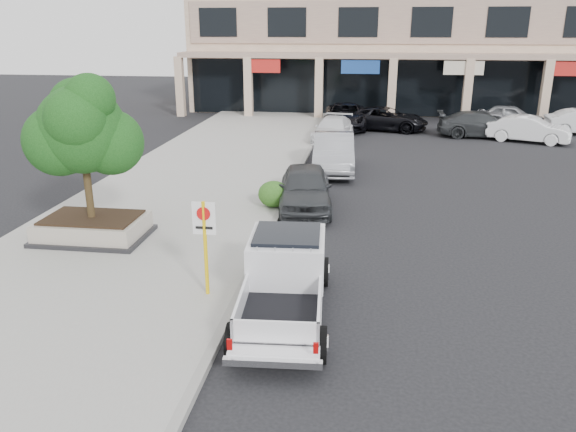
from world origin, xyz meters
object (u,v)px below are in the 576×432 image
(curb_car_c, at_px, (333,130))
(lot_car_b, at_px, (529,129))
(lot_car_a, at_px, (494,123))
(lot_car_d, at_px, (386,119))
(curb_car_a, at_px, (305,188))
(lot_car_c, at_px, (482,125))
(planter, at_px, (93,228))
(planter_tree, at_px, (88,129))
(pickup_truck, at_px, (284,283))
(curb_car_b, at_px, (334,153))
(lot_car_e, at_px, (511,116))
(no_parking_sign, at_px, (205,235))
(curb_car_d, at_px, (345,116))

(curb_car_c, height_order, lot_car_b, lot_car_b)
(lot_car_a, height_order, lot_car_d, lot_car_a)
(curb_car_a, height_order, lot_car_a, curb_car_a)
(lot_car_b, height_order, lot_car_c, lot_car_c)
(curb_car_c, xyz_separation_m, lot_car_a, (9.38, 2.95, 0.08))
(planter, height_order, lot_car_b, lot_car_b)
(lot_car_a, bearing_deg, lot_car_b, -124.40)
(lot_car_c, relative_size, lot_car_d, 0.99)
(planter_tree, bearing_deg, planter, -131.03)
(planter_tree, relative_size, pickup_truck, 0.76)
(curb_car_a, relative_size, lot_car_b, 1.02)
(curb_car_b, relative_size, lot_car_a, 1.15)
(planter, distance_m, curb_car_a, 7.30)
(planter_tree, height_order, lot_car_c, planter_tree)
(pickup_truck, xyz_separation_m, lot_car_d, (2.92, 24.57, -0.11))
(planter_tree, xyz_separation_m, lot_car_b, (16.98, 17.93, -2.69))
(planter_tree, relative_size, lot_car_e, 0.97)
(curb_car_b, bearing_deg, planter_tree, -127.23)
(curb_car_c, distance_m, lot_car_a, 9.84)
(curb_car_c, distance_m, lot_car_d, 5.14)
(curb_car_c, bearing_deg, no_parking_sign, -88.59)
(lot_car_e, bearing_deg, lot_car_b, -163.95)
(planter, relative_size, lot_car_e, 0.77)
(no_parking_sign, relative_size, lot_car_e, 0.56)
(pickup_truck, bearing_deg, lot_car_e, 64.39)
(planter_tree, distance_m, curb_car_a, 7.58)
(planter, xyz_separation_m, pickup_truck, (6.34, -3.73, 0.35))
(lot_car_c, height_order, lot_car_e, lot_car_c)
(planter_tree, height_order, curb_car_c, planter_tree)
(no_parking_sign, height_order, pickup_truck, no_parking_sign)
(planter, relative_size, no_parking_sign, 1.39)
(curb_car_b, xyz_separation_m, curb_car_d, (0.07, 11.33, -0.05))
(lot_car_b, relative_size, lot_car_c, 0.86)
(planter, xyz_separation_m, lot_car_a, (15.56, 19.69, 0.27))
(lot_car_a, bearing_deg, planter, 153.22)
(curb_car_b, relative_size, lot_car_d, 0.98)
(curb_car_d, relative_size, lot_car_a, 1.28)
(curb_car_a, relative_size, curb_car_b, 0.89)
(curb_car_c, xyz_separation_m, lot_car_b, (10.94, 1.35, 0.05))
(planter_tree, xyz_separation_m, curb_car_c, (6.04, 16.58, -2.74))
(no_parking_sign, distance_m, lot_car_b, 24.77)
(curb_car_a, bearing_deg, planter, -151.08)
(curb_car_b, xyz_separation_m, lot_car_a, (8.94, 9.82, -0.09))
(pickup_truck, relative_size, lot_car_c, 1.03)
(curb_car_b, distance_m, curb_car_d, 11.33)
(curb_car_d, relative_size, lot_car_c, 1.10)
(no_parking_sign, xyz_separation_m, curb_car_b, (2.21, 13.03, -0.80))
(no_parking_sign, xyz_separation_m, pickup_truck, (1.93, -0.57, -0.80))
(curb_car_b, xyz_separation_m, lot_car_d, (2.63, 10.98, -0.12))
(planter, bearing_deg, pickup_truck, -30.44)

